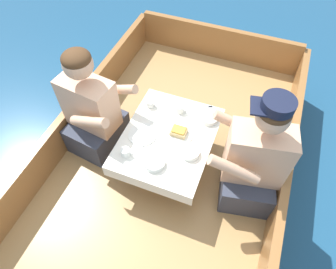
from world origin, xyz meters
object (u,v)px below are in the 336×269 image
Objects in this scene: sandwich at (179,131)px; coffee_cup_port at (126,152)px; coffee_cup_starboard at (180,109)px; coffee_cup_center at (150,103)px; person_starboard at (253,163)px; person_port at (92,112)px.

sandwich is 0.41m from coffee_cup_port.
coffee_cup_center is (-0.24, -0.03, -0.00)m from coffee_cup_starboard.
person_starboard is 0.87m from coffee_cup_port.
coffee_cup_center is at bearing 148.68° from sandwich.
person_starboard reaches higher than coffee_cup_center.
person_port is at bearing -175.76° from sandwich.
person_starboard is 0.68m from coffee_cup_starboard.
coffee_cup_starboard is 0.98× the size of coffee_cup_center.
coffee_cup_starboard is at bearing 106.64° from sandwich.
person_port is 0.69m from sandwich.
person_starboard is 0.90m from coffee_cup_center.
person_starboard is at bearing -16.59° from coffee_cup_center.
person_starboard reaches higher than coffee_cup_port.
person_port reaches higher than coffee_cup_port.
coffee_cup_port is 0.99× the size of coffee_cup_center.
person_starboard is 0.56m from sandwich.
coffee_cup_center is at bearing -173.39° from coffee_cup_starboard.
person_port is at bearing -11.69° from person_starboard.
coffee_cup_starboard is (-0.06, 0.21, 0.00)m from sandwich.
coffee_cup_starboard reaches higher than coffee_cup_port.
person_starboard is at bearing -7.32° from sandwich.
sandwich is 1.26× the size of coffee_cup_port.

